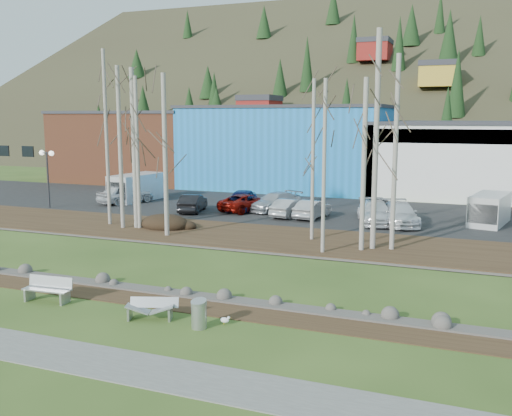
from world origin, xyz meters
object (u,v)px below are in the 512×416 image
at_px(car_9, 312,209).
at_px(car_2, 247,202).
at_px(bench_intact, 48,289).
at_px(car_4, 242,200).
at_px(street_lamp, 47,163).
at_px(van_grey, 135,188).
at_px(seagull, 225,320).
at_px(car_6, 379,208).
at_px(car_0, 125,194).
at_px(car_1, 193,203).
at_px(car_7, 375,212).
at_px(car_3, 275,202).
at_px(litter_bin, 199,315).
at_px(car_5, 290,208).
at_px(car_8, 399,214).
at_px(van_white, 489,210).
at_px(bench_damaged, 151,308).

bearing_deg(car_9, car_2, -3.13).
bearing_deg(car_2, car_9, -170.81).
distance_m(bench_intact, car_4, 22.55).
relative_size(street_lamp, van_grey, 0.84).
height_order(seagull, car_6, car_6).
bearing_deg(car_0, car_1, -170.99).
bearing_deg(car_1, car_7, 167.92).
height_order(car_1, car_3, car_3).
xyz_separation_m(litter_bin, car_5, (-3.69, 21.51, 0.32)).
height_order(seagull, car_3, car_3).
bearing_deg(car_6, litter_bin, 66.13).
bearing_deg(seagull, van_grey, 111.20).
relative_size(car_2, car_6, 0.97).
distance_m(car_7, van_grey, 20.95).
xyz_separation_m(bench_intact, car_3, (1.37, 23.10, 0.33)).
bearing_deg(litter_bin, car_7, 83.43).
relative_size(car_1, van_grey, 0.75).
distance_m(seagull, car_3, 23.71).
bearing_deg(bench_intact, car_9, 72.50).
xyz_separation_m(bench_intact, car_4, (-1.13, 22.52, 0.42)).
bearing_deg(car_6, seagull, 67.70).
distance_m(bench_intact, car_2, 22.21).
bearing_deg(litter_bin, car_8, 79.22).
relative_size(car_0, car_8, 0.94).
bearing_deg(car_8, car_4, 154.24).
relative_size(litter_bin, car_6, 0.19).
bearing_deg(car_8, van_white, 3.92).
xyz_separation_m(car_3, car_6, (7.82, -0.02, -0.01)).
relative_size(bench_damaged, car_1, 0.46).
relative_size(car_0, car_9, 1.20).
xyz_separation_m(bench_damaged, litter_bin, (2.01, -0.17, 0.07)).
xyz_separation_m(car_3, van_grey, (-12.80, 0.57, 0.44)).
bearing_deg(car_7, bench_intact, -131.82).
height_order(bench_intact, van_grey, van_grey).
height_order(bench_damaged, car_4, car_4).
bearing_deg(car_3, street_lamp, -140.33).
height_order(bench_intact, car_8, car_8).
relative_size(seagull, car_1, 0.10).
distance_m(litter_bin, seagull, 0.99).
relative_size(seagull, car_4, 0.09).
relative_size(bench_intact, van_white, 0.41).
bearing_deg(street_lamp, car_1, 28.44).
xyz_separation_m(bench_intact, van_white, (16.43, 22.99, 0.65)).
bearing_deg(car_1, van_white, 173.34).
bearing_deg(seagull, van_white, 50.92).
distance_m(car_2, van_white, 17.02).
distance_m(car_0, car_6, 20.60).
relative_size(car_1, car_8, 0.80).
bearing_deg(car_1, bench_damaged, 100.01).
distance_m(seagull, car_5, 21.33).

